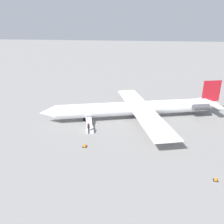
# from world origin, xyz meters

# --- Properties ---
(ground_plane) EXTENTS (600.00, 600.00, 0.00)m
(ground_plane) POSITION_xyz_m (0.00, 0.00, 0.00)
(ground_plane) COLOR gray
(airplane_main) EXTENTS (30.35, 24.01, 6.20)m
(airplane_main) POSITION_xyz_m (-0.84, -0.36, 1.85)
(airplane_main) COLOR white
(airplane_main) RESTS_ON ground
(boarding_stairs) EXTENTS (2.53, 4.08, 1.59)m
(boarding_stairs) POSITION_xyz_m (5.80, 6.54, 0.36)
(boarding_stairs) COLOR silver
(boarding_stairs) RESTS_ON ground
(passenger) EXTENTS (0.45, 0.57, 1.74)m
(passenger) POSITION_xyz_m (5.50, 7.73, 1.00)
(passenger) COLOR #23232D
(passenger) RESTS_ON ground
(traffic_cone_near_stairs) EXTENTS (0.58, 0.58, 0.63)m
(traffic_cone_near_stairs) POSITION_xyz_m (4.64, 11.62, 0.29)
(traffic_cone_near_stairs) COLOR black
(traffic_cone_near_stairs) RESTS_ON ground
(traffic_cone_near_cart) EXTENTS (0.47, 0.47, 0.52)m
(traffic_cone_near_cart) POSITION_xyz_m (-10.86, 14.79, 0.24)
(traffic_cone_near_cart) COLOR black
(traffic_cone_near_cart) RESTS_ON ground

